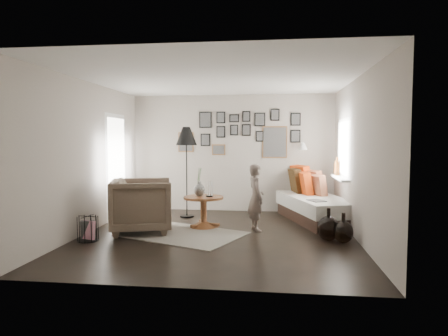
# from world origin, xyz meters

# --- Properties ---
(ground) EXTENTS (4.80, 4.80, 0.00)m
(ground) POSITION_xyz_m (0.00, 0.00, 0.00)
(ground) COLOR black
(ground) RESTS_ON ground
(wall_back) EXTENTS (4.50, 0.00, 4.50)m
(wall_back) POSITION_xyz_m (0.00, 2.40, 1.30)
(wall_back) COLOR #A89E93
(wall_back) RESTS_ON ground
(wall_front) EXTENTS (4.50, 0.00, 4.50)m
(wall_front) POSITION_xyz_m (0.00, -2.40, 1.30)
(wall_front) COLOR #A89E93
(wall_front) RESTS_ON ground
(wall_left) EXTENTS (0.00, 4.80, 4.80)m
(wall_left) POSITION_xyz_m (-2.25, 0.00, 1.30)
(wall_left) COLOR #A89E93
(wall_left) RESTS_ON ground
(wall_right) EXTENTS (0.00, 4.80, 4.80)m
(wall_right) POSITION_xyz_m (2.25, 0.00, 1.30)
(wall_right) COLOR #A89E93
(wall_right) RESTS_ON ground
(ceiling) EXTENTS (4.80, 4.80, 0.00)m
(ceiling) POSITION_xyz_m (0.00, 0.00, 2.60)
(ceiling) COLOR white
(ceiling) RESTS_ON wall_back
(door_left) EXTENTS (0.00, 2.14, 2.14)m
(door_left) POSITION_xyz_m (-2.23, 1.20, 1.05)
(door_left) COLOR white
(door_left) RESTS_ON wall_left
(window_right) EXTENTS (0.15, 1.32, 1.30)m
(window_right) POSITION_xyz_m (2.18, 1.34, 0.93)
(window_right) COLOR white
(window_right) RESTS_ON wall_right
(gallery_wall) EXTENTS (2.74, 0.03, 1.08)m
(gallery_wall) POSITION_xyz_m (0.29, 2.38, 1.74)
(gallery_wall) COLOR brown
(gallery_wall) RESTS_ON wall_back
(wall_sconce) EXTENTS (0.18, 0.36, 0.16)m
(wall_sconce) POSITION_xyz_m (1.55, 2.13, 1.46)
(wall_sconce) COLOR white
(wall_sconce) RESTS_ON wall_back
(rug) EXTENTS (2.32, 2.01, 0.01)m
(rug) POSITION_xyz_m (-0.60, 0.02, 0.01)
(rug) COLOR beige
(rug) RESTS_ON ground
(pedestal_table) EXTENTS (0.73, 0.73, 0.57)m
(pedestal_table) POSITION_xyz_m (-0.34, 0.59, 0.26)
(pedestal_table) COLOR brown
(pedestal_table) RESTS_ON ground
(vase) EXTENTS (0.21, 0.21, 0.52)m
(vase) POSITION_xyz_m (-0.42, 0.61, 0.73)
(vase) COLOR black
(vase) RESTS_ON pedestal_table
(candles) EXTENTS (0.12, 0.12, 0.27)m
(candles) POSITION_xyz_m (-0.23, 0.59, 0.70)
(candles) COLOR black
(candles) RESTS_ON pedestal_table
(daybed) EXTENTS (1.53, 2.32, 1.06)m
(daybed) POSITION_xyz_m (1.76, 1.50, 0.33)
(daybed) COLOR black
(daybed) RESTS_ON ground
(magazine_on_daybed) EXTENTS (0.36, 0.40, 0.02)m
(magazine_on_daybed) POSITION_xyz_m (1.71, 0.84, 0.50)
(magazine_on_daybed) COLOR black
(magazine_on_daybed) RESTS_ON daybed
(armchair) EXTENTS (1.27, 1.25, 0.93)m
(armchair) POSITION_xyz_m (-1.34, 0.11, 0.47)
(armchair) COLOR brown
(armchair) RESTS_ON ground
(armchair_cushion) EXTENTS (0.52, 0.53, 0.19)m
(armchair_cushion) POSITION_xyz_m (-1.31, 0.16, 0.48)
(armchair_cushion) COLOR white
(armchair_cushion) RESTS_ON armchair
(floor_lamp) EXTENTS (0.44, 0.44, 1.86)m
(floor_lamp) POSITION_xyz_m (-0.85, 1.53, 1.61)
(floor_lamp) COLOR black
(floor_lamp) RESTS_ON ground
(magazine_basket) EXTENTS (0.36, 0.36, 0.39)m
(magazine_basket) POSITION_xyz_m (-1.99, -0.58, 0.19)
(magazine_basket) COLOR black
(magazine_basket) RESTS_ON ground
(demijohn_large) EXTENTS (0.35, 0.35, 0.52)m
(demijohn_large) POSITION_xyz_m (1.79, -0.13, 0.20)
(demijohn_large) COLOR black
(demijohn_large) RESTS_ON ground
(demijohn_small) EXTENTS (0.31, 0.31, 0.48)m
(demijohn_small) POSITION_xyz_m (2.00, -0.25, 0.18)
(demijohn_small) COLOR black
(demijohn_small) RESTS_ON ground
(child) EXTENTS (0.42, 0.50, 1.17)m
(child) POSITION_xyz_m (0.62, 0.45, 0.59)
(child) COLOR #6A5B54
(child) RESTS_ON ground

